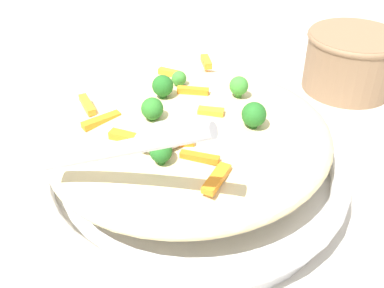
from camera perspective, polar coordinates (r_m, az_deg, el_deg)
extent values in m
plane|color=beige|center=(0.52, 0.00, -5.38)|extent=(2.40, 2.40, 0.00)
cylinder|color=silver|center=(0.51, 0.00, -4.33)|extent=(0.30, 0.30, 0.02)
torus|color=silver|center=(0.50, 0.00, -2.34)|extent=(0.33, 0.33, 0.02)
torus|color=black|center=(0.49, 0.00, -1.97)|extent=(0.32, 0.32, 0.00)
ellipsoid|color=beige|center=(0.48, 0.00, 0.87)|extent=(0.30, 0.27, 0.06)
cube|color=orange|center=(0.43, -8.27, 1.02)|extent=(0.03, 0.03, 0.01)
cube|color=orange|center=(0.54, -2.85, 8.80)|extent=(0.02, 0.03, 0.01)
cube|color=orange|center=(0.49, 0.12, 6.58)|extent=(0.03, 0.03, 0.01)
cube|color=orange|center=(0.49, -12.81, 4.79)|extent=(0.01, 0.04, 0.01)
cube|color=orange|center=(0.46, -11.11, 2.88)|extent=(0.04, 0.01, 0.01)
cube|color=orange|center=(0.46, 2.35, 4.01)|extent=(0.02, 0.03, 0.01)
cube|color=orange|center=(0.40, 0.95, -1.65)|extent=(0.03, 0.03, 0.01)
cube|color=orange|center=(0.57, 1.77, 10.12)|extent=(0.02, 0.03, 0.01)
cube|color=orange|center=(0.38, 3.05, -4.29)|extent=(0.04, 0.03, 0.01)
cube|color=orange|center=(0.42, -1.42, 0.33)|extent=(0.03, 0.02, 0.01)
cylinder|color=#296820|center=(0.45, -4.86, 3.22)|extent=(0.01, 0.01, 0.01)
sphere|color=#2D7A28|center=(0.44, -4.93, 4.37)|extent=(0.02, 0.02, 0.02)
cylinder|color=#205B1C|center=(0.49, -3.58, 6.01)|extent=(0.01, 0.01, 0.01)
sphere|color=#236B23|center=(0.48, -3.63, 7.19)|extent=(0.02, 0.02, 0.02)
cylinder|color=#205B1C|center=(0.45, 7.53, 2.36)|extent=(0.01, 0.01, 0.01)
sphere|color=#236B23|center=(0.44, 7.65, 3.64)|extent=(0.02, 0.02, 0.02)
cylinder|color=#377928|center=(0.49, 5.72, 6.10)|extent=(0.01, 0.01, 0.01)
sphere|color=#3D8E33|center=(0.49, 5.79, 7.16)|extent=(0.02, 0.02, 0.02)
cylinder|color=#377928|center=(0.51, -1.60, 7.30)|extent=(0.01, 0.01, 0.00)
sphere|color=#3D8E33|center=(0.51, -1.62, 8.09)|extent=(0.02, 0.02, 0.02)
cylinder|color=#205B1C|center=(0.40, -3.80, -2.10)|extent=(0.01, 0.01, 0.01)
sphere|color=#236B23|center=(0.39, -3.86, -0.92)|extent=(0.02, 0.02, 0.02)
ellipsoid|color=#B7B7BC|center=(0.42, -3.64, 1.02)|extent=(0.06, 0.04, 0.02)
cylinder|color=#B7B7BC|center=(0.35, -8.88, -0.59)|extent=(0.09, 0.13, 0.08)
cylinder|color=#8C6B4C|center=(0.73, 18.99, 9.56)|extent=(0.13, 0.13, 0.09)
torus|color=#8C6B4C|center=(0.71, 19.58, 12.29)|extent=(0.14, 0.14, 0.01)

